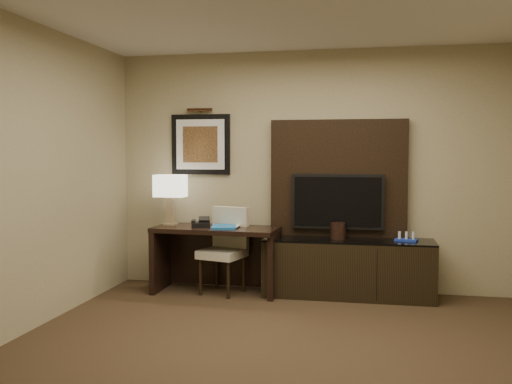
% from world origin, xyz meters
% --- Properties ---
extents(floor, '(4.50, 5.00, 0.01)m').
position_xyz_m(floor, '(0.00, 0.00, -0.01)').
color(floor, '#332517').
rests_on(floor, ground).
extents(wall_back, '(4.50, 0.01, 2.70)m').
position_xyz_m(wall_back, '(0.00, 2.50, 1.35)').
color(wall_back, tan).
rests_on(wall_back, floor).
extents(wall_front, '(4.50, 0.01, 2.70)m').
position_xyz_m(wall_front, '(0.00, -2.50, 1.35)').
color(wall_front, tan).
rests_on(wall_front, floor).
extents(desk, '(1.40, 0.66, 0.73)m').
position_xyz_m(desk, '(-1.02, 2.10, 0.37)').
color(desk, black).
rests_on(desk, floor).
extents(credenza, '(1.82, 0.51, 0.62)m').
position_xyz_m(credenza, '(0.43, 2.20, 0.31)').
color(credenza, black).
rests_on(credenza, floor).
extents(tv_wall_panel, '(1.50, 0.12, 1.30)m').
position_xyz_m(tv_wall_panel, '(0.30, 2.44, 1.27)').
color(tv_wall_panel, black).
rests_on(tv_wall_panel, wall_back).
extents(tv, '(1.00, 0.08, 0.60)m').
position_xyz_m(tv, '(0.30, 2.34, 1.02)').
color(tv, black).
rests_on(tv, tv_wall_panel).
extents(artwork, '(0.70, 0.04, 0.70)m').
position_xyz_m(artwork, '(-1.30, 2.48, 1.65)').
color(artwork, black).
rests_on(artwork, wall_back).
extents(picture_light, '(0.04, 0.04, 0.30)m').
position_xyz_m(picture_light, '(-1.30, 2.44, 2.05)').
color(picture_light, '#3E2313').
rests_on(picture_light, wall_back).
extents(desk_chair, '(0.55, 0.60, 0.91)m').
position_xyz_m(desk_chair, '(-0.94, 2.07, 0.46)').
color(desk_chair, beige).
rests_on(desk_chair, floor).
extents(table_lamp, '(0.36, 0.23, 0.56)m').
position_xyz_m(table_lamp, '(-1.58, 2.20, 1.02)').
color(table_lamp, '#97825E').
rests_on(table_lamp, desk).
extents(desk_phone, '(0.24, 0.23, 0.10)m').
position_xyz_m(desk_phone, '(-1.19, 2.09, 0.78)').
color(desk_phone, black).
rests_on(desk_phone, desk).
extents(blue_folder, '(0.33, 0.40, 0.02)m').
position_xyz_m(blue_folder, '(-0.92, 2.07, 0.74)').
color(blue_folder, '#185DA1').
rests_on(blue_folder, desk).
extents(book, '(0.17, 0.02, 0.23)m').
position_xyz_m(book, '(-0.93, 2.10, 0.85)').
color(book, tan).
rests_on(book, desk).
extents(ice_bucket, '(0.19, 0.19, 0.18)m').
position_xyz_m(ice_bucket, '(0.32, 2.20, 0.72)').
color(ice_bucket, black).
rests_on(ice_bucket, credenza).
extents(minibar_tray, '(0.26, 0.19, 0.08)m').
position_xyz_m(minibar_tray, '(1.03, 2.21, 0.67)').
color(minibar_tray, '#1932A5').
rests_on(minibar_tray, credenza).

